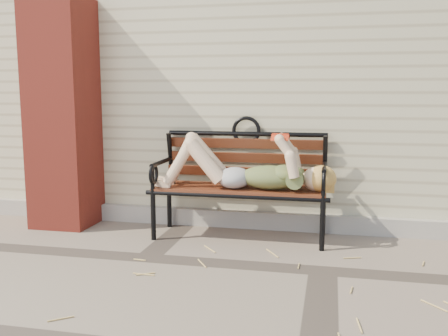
# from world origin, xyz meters

# --- Properties ---
(ground) EXTENTS (80.00, 80.00, 0.00)m
(ground) POSITION_xyz_m (0.00, 0.00, 0.00)
(ground) COLOR #7A695E
(ground) RESTS_ON ground
(house_wall) EXTENTS (8.00, 4.00, 3.00)m
(house_wall) POSITION_xyz_m (0.00, 3.00, 1.50)
(house_wall) COLOR beige
(house_wall) RESTS_ON ground
(foundation_strip) EXTENTS (8.00, 0.10, 0.15)m
(foundation_strip) POSITION_xyz_m (0.00, 0.97, 0.07)
(foundation_strip) COLOR #A8A298
(foundation_strip) RESTS_ON ground
(brick_pillar) EXTENTS (0.50, 0.50, 2.00)m
(brick_pillar) POSITION_xyz_m (-2.30, 0.75, 1.00)
(brick_pillar) COLOR #A13024
(brick_pillar) RESTS_ON ground
(garden_bench) EXTENTS (1.53, 0.61, 0.99)m
(garden_bench) POSITION_xyz_m (-0.69, 0.74, 0.55)
(garden_bench) COLOR black
(garden_bench) RESTS_ON ground
(reading_woman) EXTENTS (1.44, 0.33, 0.45)m
(reading_woman) POSITION_xyz_m (-0.68, 0.62, 0.59)
(reading_woman) COLOR #093341
(reading_woman) RESTS_ON ground
(straw_scatter) EXTENTS (2.67, 1.68, 0.01)m
(straw_scatter) POSITION_xyz_m (-0.35, -0.53, 0.01)
(straw_scatter) COLOR tan
(straw_scatter) RESTS_ON ground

